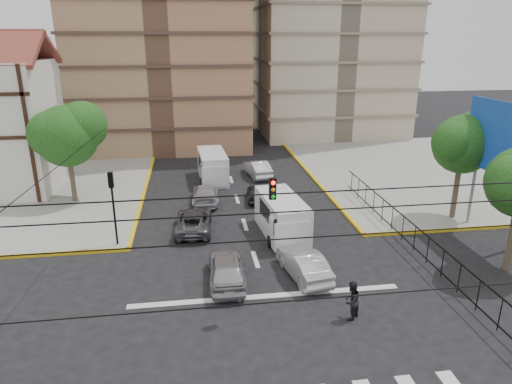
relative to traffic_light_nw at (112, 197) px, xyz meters
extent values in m
plane|color=black|center=(7.80, -7.80, -3.11)|extent=(160.00, 160.00, 0.00)
cube|color=gray|center=(27.80, 12.20, -3.04)|extent=(26.00, 26.00, 0.15)
cube|color=silver|center=(7.80, -6.60, -3.11)|extent=(13.00, 0.40, 0.01)
cylinder|color=slate|center=(22.30, 0.20, -0.96)|extent=(0.20, 0.20, 4.00)
cube|color=silver|center=(22.30, -1.80, 3.04)|extent=(0.25, 6.00, 4.00)
cube|color=blue|center=(22.10, -1.80, 3.04)|extent=(0.08, 6.20, 4.20)
cylinder|color=#473828|center=(21.80, 1.20, -0.87)|extent=(0.36, 0.36, 4.48)
sphere|color=#194313|center=(21.80, 1.20, 2.05)|extent=(3.80, 3.80, 3.80)
sphere|color=#194313|center=(22.75, 1.50, 2.62)|extent=(3.04, 3.04, 3.04)
sphere|color=#194313|center=(21.04, 0.90, 2.24)|extent=(2.85, 2.85, 2.85)
cylinder|color=#473828|center=(-4.20, 8.20, -1.01)|extent=(0.36, 0.36, 4.20)
sphere|color=#194313|center=(-4.20, 8.20, 1.89)|extent=(4.40, 4.40, 4.40)
sphere|color=#194313|center=(-3.10, 8.50, 2.55)|extent=(3.52, 3.52, 3.52)
sphere|color=#194313|center=(-5.08, 7.90, 2.11)|extent=(3.30, 3.30, 3.30)
cylinder|color=black|center=(0.00, 0.00, -1.21)|extent=(0.12, 0.12, 3.50)
cube|color=black|center=(0.00, 0.00, 0.99)|extent=(0.28, 0.22, 0.90)
sphere|color=#FF0C0C|center=(0.00, 0.00, 1.29)|extent=(0.17, 0.17, 0.17)
cube|color=black|center=(7.80, -7.80, 2.69)|extent=(0.28, 0.22, 0.90)
cylinder|color=black|center=(7.80, -16.80, 3.14)|extent=(18.00, 0.03, 0.03)
cube|color=silver|center=(9.87, 0.31, -1.89)|extent=(2.66, 5.49, 2.44)
cube|color=silver|center=(9.87, -1.81, -2.05)|extent=(2.13, 1.47, 1.70)
cube|color=black|center=(9.87, -2.18, -1.47)|extent=(1.96, 0.30, 0.95)
cylinder|color=black|center=(8.86, -1.39, -2.74)|extent=(0.25, 0.74, 0.74)
cylinder|color=black|center=(10.88, -1.39, -2.74)|extent=(0.25, 0.74, 0.74)
cylinder|color=black|center=(8.86, 2.00, -2.74)|extent=(0.25, 0.74, 0.74)
cylinder|color=black|center=(10.88, 2.00, -2.74)|extent=(0.25, 0.74, 0.74)
cube|color=silver|center=(6.25, 12.33, -1.89)|extent=(2.44, 5.43, 2.44)
cube|color=silver|center=(6.25, 10.20, -2.05)|extent=(2.09, 1.39, 1.70)
cube|color=black|center=(6.25, 9.83, -1.47)|extent=(1.97, 0.22, 0.96)
cylinder|color=black|center=(5.24, 10.63, -2.74)|extent=(0.25, 0.74, 0.74)
cylinder|color=black|center=(7.26, 10.63, -2.74)|extent=(0.25, 0.74, 0.74)
cylinder|color=black|center=(5.24, 14.03, -2.74)|extent=(0.25, 0.74, 0.74)
cylinder|color=black|center=(7.26, 14.03, -2.74)|extent=(0.25, 0.74, 0.74)
imported|color=#ADACB1|center=(6.03, -5.03, -2.36)|extent=(1.87, 4.48, 1.51)
imported|color=silver|center=(9.97, -4.99, -2.41)|extent=(2.21, 4.48, 1.41)
imported|color=#525459|center=(4.48, 1.69, -2.46)|extent=(2.47, 4.83, 1.30)
imported|color=silver|center=(5.44, 6.86, -2.44)|extent=(2.14, 4.73, 1.34)
imported|color=#29292C|center=(9.26, 6.76, -2.50)|extent=(1.80, 3.71, 1.22)
imported|color=silver|center=(10.19, 12.83, -2.39)|extent=(2.14, 4.56, 1.45)
imported|color=black|center=(11.13, -8.89, -2.22)|extent=(1.10, 1.09, 1.79)
camera|label=1|loc=(4.62, -25.26, 8.63)|focal=32.00mm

